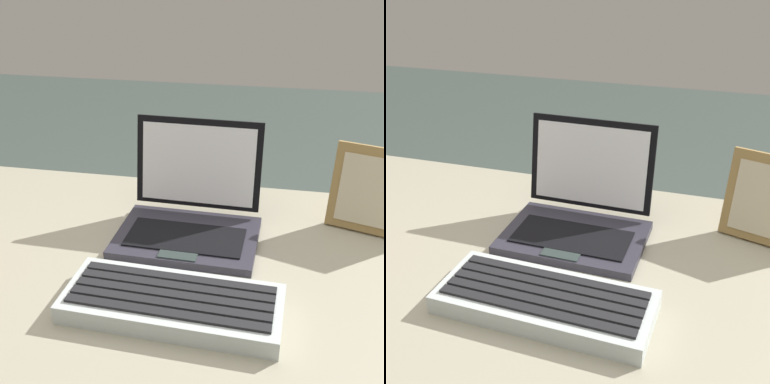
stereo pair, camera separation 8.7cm
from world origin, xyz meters
TOP-DOWN VIEW (x-y plane):
  - desk at (0.00, 0.00)m, footprint 1.49×0.65m
  - laptop_front at (0.01, 0.10)m, footprint 0.26×0.22m
  - external_keyboard at (0.03, -0.13)m, footprint 0.33×0.15m
  - photo_frame at (0.35, 0.18)m, footprint 0.16×0.09m

SIDE VIEW (x-z plane):
  - desk at x=0.00m, z-range 0.26..1.00m
  - external_keyboard at x=0.03m, z-range 0.73..0.77m
  - laptop_front at x=0.01m, z-range 0.67..0.88m
  - photo_frame at x=0.35m, z-range 0.73..0.90m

